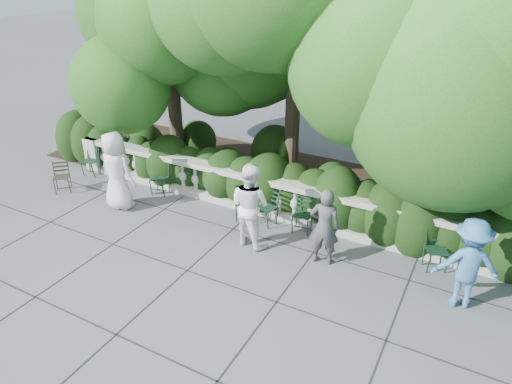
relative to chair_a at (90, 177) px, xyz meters
The scene contains 15 objects.
ground 5.75m from the chair_a, 12.93° to the right, with size 90.00×90.00×0.00m, color #4D4F54.
balustrade 5.64m from the chair_a, ahead, with size 12.00×0.44×1.00m.
shrub_hedge 5.86m from the chair_a, 17.02° to the left, with size 15.00×2.60×1.70m, color black, non-canonical shape.
tree_canopy 7.67m from the chair_a, 16.88° to the left, with size 15.04×6.52×6.78m.
chair_a is the anchor object (origin of this frame).
chair_b 2.51m from the chair_a, ahead, with size 0.44×0.48×0.84m, color black, non-canonical shape.
chair_c 5.64m from the chair_a, ahead, with size 0.44×0.48×0.84m, color black, non-canonical shape.
chair_d 5.15m from the chair_a, ahead, with size 0.44×0.48×0.84m, color black, non-canonical shape.
chair_e 6.56m from the chair_a, ahead, with size 0.44×0.48×0.84m, color black, non-canonical shape.
chair_f 9.52m from the chair_a, ahead, with size 0.44×0.48×0.84m, color black, non-canonical shape.
chair_weathered 1.13m from the chair_a, 79.07° to the right, with size 0.44×0.48×0.84m, color black, non-canonical shape.
person_businessman 2.46m from the chair_a, 23.33° to the right, with size 0.97×0.63×1.98m, color silver.
person_woman_grey 7.45m from the chair_a, ahead, with size 0.61×0.40×1.67m, color #414046.
person_casual_man 5.85m from the chair_a, ahead, with size 0.92×0.72×1.89m, color white.
person_older_blue 10.08m from the chair_a, ahead, with size 1.13×0.65×1.75m, color teal.
Camera 1 is at (4.26, -6.90, 5.58)m, focal length 32.00 mm.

